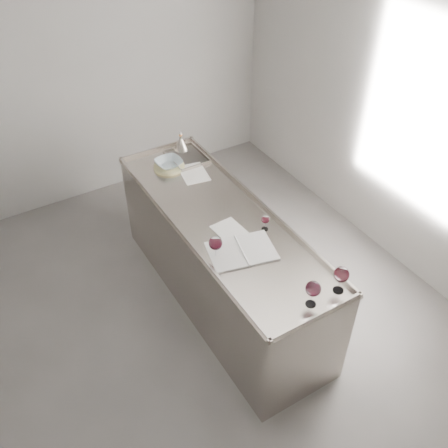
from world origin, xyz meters
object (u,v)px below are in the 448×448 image
ceramic_bowl (169,163)px  wine_glass_right (341,275)px  counter (221,260)px  wine_glass_left (215,244)px  wine_glass_middle (313,289)px  wine_funnel (181,144)px  notebook (242,251)px  wine_glass_small (265,220)px

ceramic_bowl → wine_glass_right: bearing=-80.8°
counter → ceramic_bowl: 1.00m
wine_glass_left → wine_glass_right: bearing=-52.1°
wine_glass_middle → wine_glass_left: bearing=113.9°
wine_glass_left → wine_funnel: 1.53m
wine_funnel → ceramic_bowl: bearing=-137.2°
counter → notebook: 0.64m
ceramic_bowl → wine_funnel: bearing=42.8°
counter → wine_glass_middle: bearing=-87.9°
counter → wine_funnel: bearing=79.4°
wine_glass_small → notebook: 0.33m
counter → notebook: counter is taller
wine_glass_right → notebook: (-0.35, 0.66, -0.14)m
counter → wine_glass_middle: 1.24m
wine_glass_small → wine_glass_right: bearing=-85.6°
wine_glass_left → wine_glass_middle: bearing=-66.1°
ceramic_bowl → wine_funnel: (0.24, 0.22, 0.01)m
notebook → ceramic_bowl: size_ratio=2.33×
counter → wine_glass_right: 1.27m
wine_glass_left → wine_funnel: bearing=72.0°
wine_glass_middle → wine_funnel: size_ratio=0.99×
wine_glass_middle → wine_glass_small: wine_glass_middle is taller
wine_glass_right → ceramic_bowl: 1.97m
counter → wine_glass_small: bearing=-54.3°
wine_glass_left → ceramic_bowl: size_ratio=0.82×
wine_glass_middle → ceramic_bowl: bearing=92.3°
wine_glass_middle → wine_glass_small: size_ratio=1.50×
counter → ceramic_bowl: (-0.04, 0.86, 0.52)m
wine_glass_middle → wine_funnel: 2.17m
counter → wine_glass_right: (0.27, -1.08, 0.62)m
notebook → wine_glass_middle: bearing=-66.4°
wine_glass_small → counter: bearing=125.7°
wine_glass_left → wine_glass_middle: 0.77m
notebook → wine_funnel: wine_funnel is taller
notebook → ceramic_bowl: 1.28m
ceramic_bowl → wine_glass_left: bearing=-100.8°
wine_glass_middle → wine_glass_right: size_ratio=0.97×
counter → notebook: size_ratio=4.43×
ceramic_bowl → wine_glass_middle: bearing=-87.7°
wine_glass_middle → wine_glass_right: (0.24, 0.00, 0.00)m
wine_glass_middle → ceramic_bowl: size_ratio=0.86×
notebook → wine_funnel: size_ratio=2.69×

